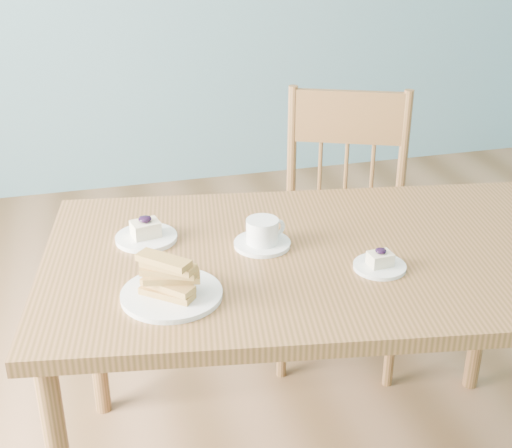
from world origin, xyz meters
name	(u,v)px	position (x,y,z in m)	size (l,w,h in m)	color
room	(287,46)	(0.00, 0.00, 1.35)	(5.01, 5.01, 2.71)	#936644
dining_table	(315,277)	(0.09, -0.01, 0.71)	(1.59, 1.06, 0.79)	brown
dining_chair	(342,229)	(0.42, 0.62, 0.52)	(0.60, 0.59, 1.02)	brown
cheesecake_plate_near	(380,263)	(0.22, -0.13, 0.80)	(0.14, 0.14, 0.06)	white
cheesecake_plate_far	(146,234)	(-0.35, 0.18, 0.81)	(0.17, 0.17, 0.07)	white
coffee_cup	(263,235)	(-0.04, 0.07, 0.82)	(0.16, 0.16, 0.08)	white
biscotti_plate	(171,283)	(-0.32, -0.14, 0.83)	(0.25, 0.25, 0.11)	white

